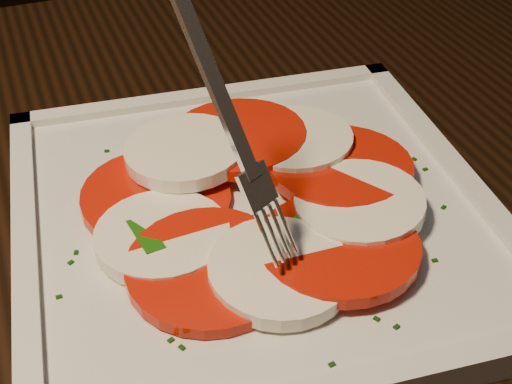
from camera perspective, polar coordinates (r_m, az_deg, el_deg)
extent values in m
cube|color=black|center=(0.49, -7.25, -4.52)|extent=(1.28, 0.93, 0.04)
cylinder|color=black|center=(1.17, 15.78, -0.63)|extent=(0.06, 0.06, 0.71)
cube|color=black|center=(1.13, -1.64, 5.65)|extent=(0.49, 0.49, 0.04)
cylinder|color=black|center=(1.12, -6.26, -11.78)|extent=(0.04, 0.04, 0.41)
cylinder|color=black|center=(1.24, 9.70, -6.27)|extent=(0.04, 0.04, 0.41)
cylinder|color=black|center=(1.37, -11.38, -1.07)|extent=(0.04, 0.04, 0.41)
cylinder|color=black|center=(1.47, 2.17, 2.67)|extent=(0.04, 0.04, 0.41)
cube|color=silver|center=(0.47, 0.00, -2.14)|extent=(0.31, 0.31, 0.01)
cylinder|color=red|center=(0.47, -7.98, -0.51)|extent=(0.10, 0.10, 0.02)
cylinder|color=white|center=(0.44, -7.49, -3.56)|extent=(0.08, 0.08, 0.01)
cylinder|color=red|center=(0.42, -3.73, -6.09)|extent=(0.10, 0.10, 0.01)
cylinder|color=white|center=(0.41, 1.90, -6.30)|extent=(0.08, 0.08, 0.01)
cylinder|color=red|center=(0.43, 6.57, -4.34)|extent=(0.10, 0.10, 0.01)
cylinder|color=white|center=(0.46, 8.25, -0.94)|extent=(0.08, 0.08, 0.01)
cylinder|color=red|center=(0.49, 6.75, 2.06)|extent=(0.10, 0.10, 0.01)
cylinder|color=white|center=(0.51, 3.07, 4.11)|extent=(0.08, 0.08, 0.01)
cylinder|color=red|center=(0.51, -1.53, 4.41)|extent=(0.10, 0.10, 0.02)
cylinder|color=white|center=(0.49, -5.71, 3.28)|extent=(0.08, 0.08, 0.01)
cube|color=#1C5A0F|center=(0.48, 4.61, 1.12)|extent=(0.04, 0.03, 0.01)
cube|color=#1C5A0F|center=(0.52, 0.31, 4.55)|extent=(0.02, 0.05, 0.01)
cube|color=#1C5A0F|center=(0.44, 4.91, -2.79)|extent=(0.03, 0.03, 0.00)
cube|color=#1C5A0F|center=(0.44, -8.82, -3.38)|extent=(0.02, 0.04, 0.00)
cube|color=#1C5A0F|center=(0.49, -1.20, 2.37)|extent=(0.04, 0.02, 0.01)
cube|color=#1C5A0F|center=(0.50, 1.86, 3.13)|extent=(0.03, 0.03, 0.00)
cube|color=#0E3309|center=(0.52, 10.70, 2.72)|extent=(0.00, 0.00, 0.00)
cube|color=#0E3309|center=(0.55, 7.25, 5.32)|extent=(0.00, 0.00, 0.00)
cube|color=#0E3309|center=(0.40, 11.18, -10.54)|extent=(0.00, 0.00, 0.00)
cube|color=#0E3309|center=(0.54, -1.01, 5.19)|extent=(0.00, 0.00, 0.00)
cube|color=#0E3309|center=(0.54, -7.87, 4.76)|extent=(0.00, 0.00, 0.00)
cube|color=#0E3309|center=(0.39, -5.95, -12.27)|extent=(0.00, 0.00, 0.00)
cube|color=#0E3309|center=(0.50, -12.18, 1.19)|extent=(0.00, 0.00, 0.00)
cube|color=#0E3309|center=(0.53, -11.85, 3.23)|extent=(0.00, 0.00, 0.00)
cube|color=#0E3309|center=(0.44, -14.60, -5.48)|extent=(0.00, 0.00, 0.00)
cube|color=#0E3309|center=(0.42, -15.50, -8.09)|extent=(0.00, 0.00, 0.00)
cube|color=#0E3309|center=(0.54, -5.80, 4.97)|extent=(0.00, 0.00, 0.00)
cube|color=#0E3309|center=(0.40, 9.63, -9.97)|extent=(0.00, 0.00, 0.00)
cube|color=#0E3309|center=(0.44, 14.11, -5.34)|extent=(0.00, 0.00, 0.00)
cube|color=#0E3309|center=(0.48, 14.78, -1.19)|extent=(0.00, 0.00, 0.00)
cube|color=#0E3309|center=(0.54, 6.82, 4.82)|extent=(0.00, 0.00, 0.00)
cube|color=#0E3309|center=(0.51, -9.88, 1.96)|extent=(0.00, 0.00, 0.00)
cube|color=#0E3309|center=(0.45, -14.20, -4.72)|extent=(0.00, 0.00, 0.00)
cube|color=#0E3309|center=(0.38, 6.09, -13.56)|extent=(0.00, 0.00, 0.00)
cube|color=#0E3309|center=(0.39, -2.29, -10.84)|extent=(0.00, 0.00, 0.00)
cube|color=#0E3309|center=(0.52, -8.31, 3.36)|extent=(0.00, 0.00, 0.00)
cube|color=#0E3309|center=(0.42, 9.47, -7.09)|extent=(0.00, 0.00, 0.00)
cube|color=#0E3309|center=(0.55, -7.88, 5.48)|extent=(0.00, 0.00, 0.00)
cube|color=#0E3309|center=(0.47, 13.03, -1.84)|extent=(0.00, 0.00, 0.00)
cube|color=#0E3309|center=(0.43, -12.05, -5.95)|extent=(0.00, 0.00, 0.00)
cube|color=#0E3309|center=(0.52, 12.55, 2.58)|extent=(0.00, 0.00, 0.00)
cube|color=#0E3309|center=(0.51, 13.38, 1.77)|extent=(0.00, 0.00, 0.00)
cube|color=#0E3309|center=(0.39, -6.83, -11.68)|extent=(0.00, 0.00, 0.00)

